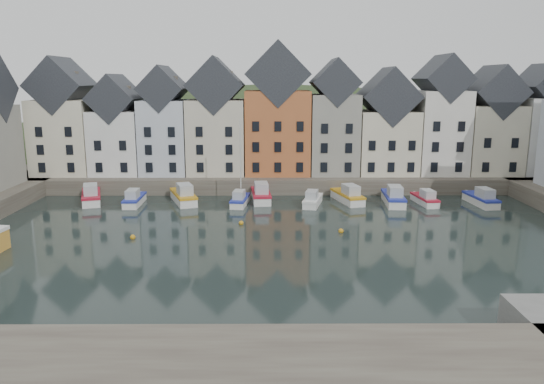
{
  "coord_description": "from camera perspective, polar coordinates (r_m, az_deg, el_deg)",
  "views": [
    {
      "loc": [
        -1.06,
        -45.19,
        14.78
      ],
      "look_at": [
        -0.79,
        6.0,
        3.88
      ],
      "focal_mm": 35.0,
      "sensor_mm": 36.0,
      "label": 1
    }
  ],
  "objects": [
    {
      "name": "ground",
      "position": [
        47.56,
        1.0,
        -6.09
      ],
      "size": [
        260.0,
        260.0,
        0.0
      ],
      "primitive_type": "plane",
      "color": "black",
      "rests_on": "ground"
    },
    {
      "name": "far_quay",
      "position": [
        76.45,
        0.5,
        1.64
      ],
      "size": [
        90.0,
        16.0,
        2.0
      ],
      "primitive_type": "cube",
      "color": "#473E36",
      "rests_on": "ground"
    },
    {
      "name": "near_wall",
      "position": [
        28.42,
        -19.56,
        -17.74
      ],
      "size": [
        50.0,
        6.0,
        2.0
      ],
      "primitive_type": "cube",
      "color": "#473E36",
      "rests_on": "ground"
    },
    {
      "name": "hillside",
      "position": [
        106.36,
        0.3,
        -5.91
      ],
      "size": [
        153.6,
        70.4,
        64.0
      ],
      "color": "#25341A",
      "rests_on": "ground"
    },
    {
      "name": "far_terrace",
      "position": [
        73.55,
        3.06,
        7.4
      ],
      "size": [
        72.37,
        8.16,
        17.78
      ],
      "color": "beige",
      "rests_on": "far_quay"
    },
    {
      "name": "mooring_buoys",
      "position": [
        52.68,
        -3.49,
        -4.13
      ],
      "size": [
        20.5,
        5.5,
        0.5
      ],
      "color": "#C08616",
      "rests_on": "ground"
    },
    {
      "name": "boat_a",
      "position": [
        68.43,
        -18.87,
        -0.44
      ],
      "size": [
        4.13,
        7.19,
        2.64
      ],
      "rotation": [
        0.0,
        0.0,
        0.31
      ],
      "color": "silver",
      "rests_on": "ground"
    },
    {
      "name": "boat_b",
      "position": [
        65.72,
        -14.6,
        -0.78
      ],
      "size": [
        1.9,
        5.77,
        2.2
      ],
      "rotation": [
        0.0,
        0.0,
        0.02
      ],
      "color": "silver",
      "rests_on": "ground"
    },
    {
      "name": "boat_c",
      "position": [
        65.6,
        -9.48,
        -0.45
      ],
      "size": [
        4.42,
        7.32,
        2.69
      ],
      "rotation": [
        0.0,
        0.0,
        0.35
      ],
      "color": "silver",
      "rests_on": "ground"
    },
    {
      "name": "boat_d",
      "position": [
        63.63,
        -3.46,
        -0.81
      ],
      "size": [
        2.3,
        5.58,
        10.36
      ],
      "rotation": [
        0.0,
        0.0,
        -0.12
      ],
      "color": "silver",
      "rests_on": "ground"
    },
    {
      "name": "boat_e",
      "position": [
        65.69,
        -1.21,
        -0.27
      ],
      "size": [
        2.72,
        7.11,
        2.67
      ],
      "rotation": [
        0.0,
        0.0,
        0.08
      ],
      "color": "silver",
      "rests_on": "ground"
    },
    {
      "name": "boat_f",
      "position": [
        63.55,
        4.38,
        -0.88
      ],
      "size": [
        2.92,
        5.75,
        2.11
      ],
      "rotation": [
        0.0,
        0.0,
        -0.23
      ],
      "color": "silver",
      "rests_on": "ground"
    },
    {
      "name": "boat_g",
      "position": [
        65.67,
        8.18,
        -0.44
      ],
      "size": [
        3.64,
        6.85,
        2.51
      ],
      "rotation": [
        0.0,
        0.0,
        0.26
      ],
      "color": "silver",
      "rests_on": "ground"
    },
    {
      "name": "boat_h",
      "position": [
        65.61,
        12.94,
        -0.61
      ],
      "size": [
        2.61,
        6.95,
        2.61
      ],
      "rotation": [
        0.0,
        0.0,
        -0.07
      ],
      "color": "silver",
      "rests_on": "ground"
    },
    {
      "name": "boat_i",
      "position": [
        66.56,
        16.16,
        -0.75
      ],
      "size": [
        2.28,
        5.55,
        2.07
      ],
      "rotation": [
        0.0,
        0.0,
        0.11
      ],
      "color": "silver",
      "rests_on": "ground"
    },
    {
      "name": "boat_j",
      "position": [
        68.37,
        21.61,
        -0.71
      ],
      "size": [
        2.49,
        6.38,
        2.39
      ],
      "rotation": [
        0.0,
        0.0,
        0.09
      ],
      "color": "silver",
      "rests_on": "ground"
    }
  ]
}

